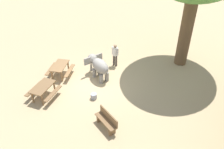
{
  "coord_description": "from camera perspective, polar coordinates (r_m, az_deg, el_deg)",
  "views": [
    {
      "loc": [
        9.33,
        6.55,
        8.44
      ],
      "look_at": [
        -0.26,
        1.01,
        0.8
      ],
      "focal_mm": 36.39,
      "sensor_mm": 36.0,
      "label": 1
    }
  ],
  "objects": [
    {
      "name": "picnic_table_far",
      "position": [
        13.27,
        -16.93,
        -3.46
      ],
      "size": [
        1.72,
        1.7,
        0.78
      ],
      "rotation": [
        0.0,
        0.0,
        3.3
      ],
      "color": "brown",
      "rests_on": "ground_plane"
    },
    {
      "name": "elephant",
      "position": [
        14.18,
        -3.43,
        2.29
      ],
      "size": [
        1.59,
        1.95,
        1.37
      ],
      "rotation": [
        0.0,
        0.0,
        4.29
      ],
      "color": "gray",
      "rests_on": "ground_plane"
    },
    {
      "name": "person_handler",
      "position": [
        15.31,
        0.78,
        5.3
      ],
      "size": [
        0.32,
        0.51,
        1.62
      ],
      "rotation": [
        0.0,
        0.0,
        -0.02
      ],
      "color": "#3F3833",
      "rests_on": "ground_plane"
    },
    {
      "name": "ground_plane",
      "position": [
        14.18,
        -4.06,
        -2.02
      ],
      "size": [
        60.0,
        60.0,
        0.0
      ],
      "primitive_type": "plane",
      "color": "tan"
    },
    {
      "name": "wooden_bench",
      "position": [
        11.09,
        -1.29,
        -11.36
      ],
      "size": [
        0.95,
        1.44,
        0.88
      ],
      "rotation": [
        0.0,
        0.0,
        4.28
      ],
      "color": "brown",
      "rests_on": "ground_plane"
    },
    {
      "name": "feed_bucket",
      "position": [
        12.91,
        -4.6,
        -5.45
      ],
      "size": [
        0.36,
        0.36,
        0.32
      ],
      "primitive_type": "cylinder",
      "color": "gray",
      "rests_on": "ground_plane"
    },
    {
      "name": "picnic_table_near",
      "position": [
        14.84,
        -12.95,
        1.67
      ],
      "size": [
        1.91,
        1.9,
        0.78
      ],
      "rotation": [
        0.0,
        0.0,
        3.49
      ],
      "color": "olive",
      "rests_on": "ground_plane"
    }
  ]
}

